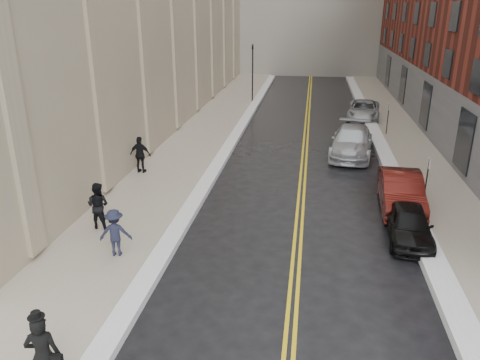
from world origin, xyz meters
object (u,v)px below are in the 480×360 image
(car_silver_far, at_px, (364,110))
(pedestrian_b, at_px, (115,233))
(car_silver_near, at_px, (352,141))
(car_black, at_px, (409,224))
(car_maroon, at_px, (401,191))
(pedestrian_main, at_px, (43,356))
(pedestrian_c, at_px, (140,155))
(pedestrian_a, at_px, (98,205))

(car_silver_far, bearing_deg, pedestrian_b, -107.44)
(car_silver_near, xyz_separation_m, car_silver_far, (1.58, 9.66, -0.11))
(car_black, height_order, car_maroon, car_maroon)
(pedestrian_main, height_order, pedestrian_b, pedestrian_main)
(car_black, xyz_separation_m, pedestrian_c, (-12.53, 5.43, 0.45))
(car_silver_far, xyz_separation_m, pedestrian_a, (-12.07, -21.43, 0.37))
(car_silver_near, bearing_deg, pedestrian_c, -147.25)
(car_maroon, distance_m, pedestrian_c, 12.94)
(pedestrian_a, xyz_separation_m, pedestrian_b, (1.52, -1.96, -0.08))
(pedestrian_b, distance_m, pedestrian_c, 8.71)
(pedestrian_main, bearing_deg, car_silver_near, -127.76)
(car_maroon, height_order, pedestrian_a, pedestrian_a)
(pedestrian_c, bearing_deg, pedestrian_main, 106.63)
(car_maroon, distance_m, car_silver_far, 17.37)
(car_silver_far, height_order, pedestrian_c, pedestrian_c)
(car_silver_far, bearing_deg, pedestrian_a, -112.55)
(car_maroon, xyz_separation_m, pedestrian_main, (-9.60, -12.22, 0.38))
(car_silver_near, bearing_deg, car_silver_far, 88.05)
(pedestrian_main, bearing_deg, car_black, -151.49)
(pedestrian_b, bearing_deg, car_maroon, -162.84)
(pedestrian_main, bearing_deg, pedestrian_b, -97.07)
(pedestrian_main, distance_m, pedestrian_b, 6.27)
(car_black, xyz_separation_m, car_silver_near, (-1.40, 10.72, 0.16))
(car_maroon, xyz_separation_m, pedestrian_c, (-12.70, 2.42, 0.32))
(pedestrian_main, distance_m, pedestrian_c, 14.96)
(car_maroon, relative_size, pedestrian_a, 2.57)
(car_black, distance_m, car_maroon, 3.02)
(car_silver_near, relative_size, pedestrian_a, 3.03)
(pedestrian_a, relative_size, pedestrian_c, 0.97)
(pedestrian_main, bearing_deg, car_silver_far, -123.80)
(car_silver_near, relative_size, pedestrian_b, 3.30)
(pedestrian_main, bearing_deg, pedestrian_c, -93.85)
(car_black, height_order, pedestrian_b, pedestrian_b)
(pedestrian_main, relative_size, pedestrian_c, 1.07)
(pedestrian_main, distance_m, pedestrian_a, 8.52)
(car_maroon, relative_size, pedestrian_c, 2.50)
(car_black, relative_size, car_silver_far, 0.75)
(car_black, height_order, pedestrian_a, pedestrian_a)
(pedestrian_c, bearing_deg, car_silver_near, -149.92)
(car_black, relative_size, pedestrian_main, 1.88)
(car_black, distance_m, pedestrian_c, 13.66)
(car_silver_near, bearing_deg, pedestrian_main, -104.61)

